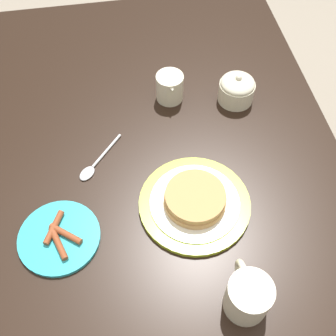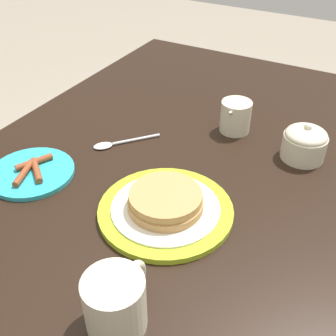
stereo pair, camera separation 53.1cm
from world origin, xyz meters
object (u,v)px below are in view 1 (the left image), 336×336
(pancake_plate, at_px, (195,202))
(spoon, at_px, (94,165))
(side_plate_bacon, at_px, (59,237))
(creamer_pitcher, at_px, (170,87))
(coffee_mug, at_px, (248,295))
(sugar_bowl, at_px, (237,89))

(pancake_plate, distance_m, spoon, 0.27)
(pancake_plate, distance_m, side_plate_bacon, 0.31)
(side_plate_bacon, distance_m, creamer_pitcher, 0.49)
(creamer_pitcher, bearing_deg, spoon, 131.63)
(coffee_mug, relative_size, creamer_pitcher, 1.10)
(pancake_plate, distance_m, creamer_pitcher, 0.35)
(sugar_bowl, bearing_deg, spoon, 112.12)
(side_plate_bacon, relative_size, creamer_pitcher, 1.64)
(side_plate_bacon, height_order, coffee_mug, coffee_mug)
(creamer_pitcher, relative_size, spoon, 0.82)
(pancake_plate, relative_size, side_plate_bacon, 1.42)
(side_plate_bacon, bearing_deg, pancake_plate, -84.04)
(spoon, bearing_deg, side_plate_bacon, 154.20)
(creamer_pitcher, bearing_deg, side_plate_bacon, 140.70)
(coffee_mug, xyz_separation_m, sugar_bowl, (0.55, -0.12, -0.01))
(side_plate_bacon, xyz_separation_m, creamer_pitcher, (0.38, -0.31, 0.03))
(side_plate_bacon, distance_m, sugar_bowl, 0.59)
(sugar_bowl, bearing_deg, creamer_pitcher, 78.64)
(pancake_plate, bearing_deg, side_plate_bacon, 95.96)
(pancake_plate, relative_size, sugar_bowl, 2.66)
(side_plate_bacon, bearing_deg, sugar_bowl, -54.81)
(coffee_mug, bearing_deg, side_plate_bacon, 60.61)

